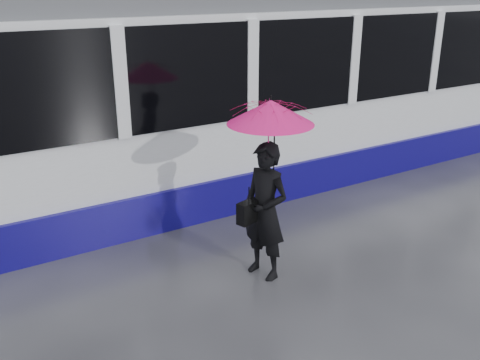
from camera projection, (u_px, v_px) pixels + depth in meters
ground at (192, 273)px, 6.69m from camera, size 90.00×90.00×0.00m
rails at (122, 205)px, 8.68m from camera, size 34.00×1.51×0.02m
woman at (265, 212)px, 6.37m from camera, size 0.56×0.71×1.70m
umbrella at (270, 129)px, 6.04m from camera, size 1.23×1.23×1.14m
handbag at (249, 212)px, 6.26m from camera, size 0.33×0.21×0.44m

